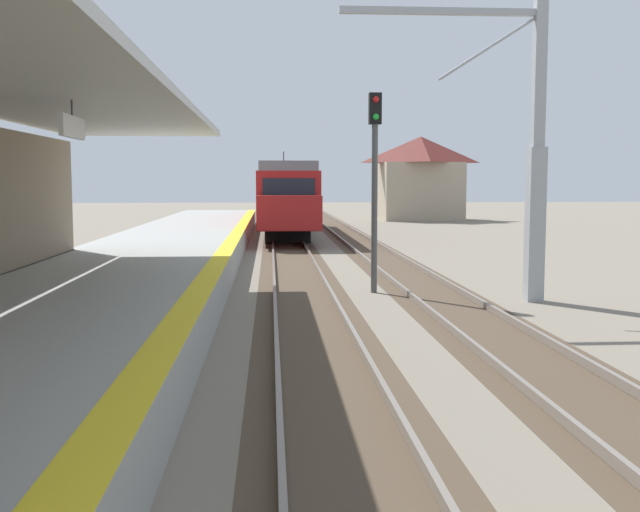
# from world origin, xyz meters

# --- Properties ---
(station_platform) EXTENTS (5.00, 80.00, 0.91)m
(station_platform) POSITION_xyz_m (-2.50, 16.00, 0.45)
(station_platform) COLOR #999993
(station_platform) RESTS_ON ground
(track_pair_nearest_platform) EXTENTS (2.34, 120.00, 0.16)m
(track_pair_nearest_platform) POSITION_xyz_m (1.90, 20.00, 0.05)
(track_pair_nearest_platform) COLOR #4C3D2D
(track_pair_nearest_platform) RESTS_ON ground
(track_pair_middle) EXTENTS (2.34, 120.00, 0.16)m
(track_pair_middle) POSITION_xyz_m (5.30, 20.00, 0.05)
(track_pair_middle) COLOR #4C3D2D
(track_pair_middle) RESTS_ON ground
(approaching_train) EXTENTS (2.93, 19.60, 4.76)m
(approaching_train) POSITION_xyz_m (1.90, 43.11, 2.18)
(approaching_train) COLOR maroon
(approaching_train) RESTS_ON ground
(rail_signal_post) EXTENTS (0.32, 0.34, 5.20)m
(rail_signal_post) POSITION_xyz_m (3.80, 20.50, 3.19)
(rail_signal_post) COLOR #4C4C4C
(rail_signal_post) RESTS_ON ground
(catenary_pylon_far_side) EXTENTS (5.00, 0.40, 7.50)m
(catenary_pylon_far_side) POSITION_xyz_m (7.21, 18.83, 3.60)
(catenary_pylon_far_side) COLOR #9EA3A8
(catenary_pylon_far_side) RESTS_ON ground
(distant_trackside_house) EXTENTS (6.60, 5.28, 6.40)m
(distant_trackside_house) POSITION_xyz_m (12.64, 58.83, 3.34)
(distant_trackside_house) COLOR tan
(distant_trackside_house) RESTS_ON ground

